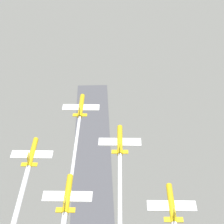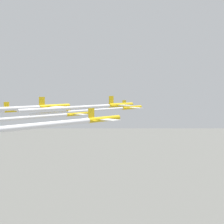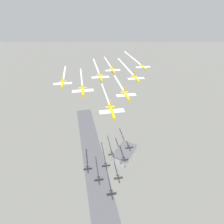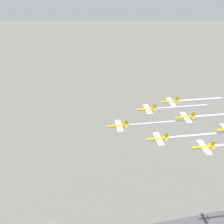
{
  "view_description": "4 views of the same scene",
  "coord_description": "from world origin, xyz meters",
  "px_view_note": "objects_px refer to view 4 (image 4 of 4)",
  "views": [
    {
      "loc": [
        -131.54,
        -85.17,
        185.55
      ],
      "look_at": [
        -54.44,
        -21.63,
        119.24
      ],
      "focal_mm": 70.0,
      "sensor_mm": 36.0,
      "label": 1
    },
    {
      "loc": [
        -82.96,
        -131.78,
        128.61
      ],
      "look_at": [
        -67.2,
        -12.82,
        119.43
      ],
      "focal_mm": 50.0,
      "sensor_mm": 36.0,
      "label": 2
    },
    {
      "loc": [
        -7.76,
        12.7,
        155.82
      ],
      "look_at": [
        -60.93,
        -15.82,
        120.61
      ],
      "focal_mm": 28.0,
      "sensor_mm": 36.0,
      "label": 3
    },
    {
      "loc": [
        -104.18,
        64.0,
        187.72
      ],
      "look_at": [
        -51.57,
        -23.28,
        122.52
      ],
      "focal_mm": 35.0,
      "sensor_mm": 36.0,
      "label": 4
    }
  ],
  "objects_px": {
    "jet_3": "(204,147)",
    "jet_0": "(118,126)",
    "jet_1": "(158,139)",
    "jet_5": "(171,102)",
    "jet_2": "(147,109)",
    "jet_4": "(185,117)"
  },
  "relations": [
    {
      "from": "jet_3",
      "to": "jet_4",
      "type": "bearing_deg",
      "value": -0.0
    },
    {
      "from": "jet_3",
      "to": "jet_5",
      "type": "distance_m",
      "value": 42.08
    },
    {
      "from": "jet_0",
      "to": "jet_3",
      "type": "bearing_deg",
      "value": -120.47
    },
    {
      "from": "jet_3",
      "to": "jet_0",
      "type": "bearing_deg",
      "value": 59.53
    },
    {
      "from": "jet_1",
      "to": "jet_3",
      "type": "height_order",
      "value": "jet_3"
    },
    {
      "from": "jet_2",
      "to": "jet_1",
      "type": "bearing_deg",
      "value": -180.0
    },
    {
      "from": "jet_4",
      "to": "jet_5",
      "type": "height_order",
      "value": "jet_4"
    },
    {
      "from": "jet_0",
      "to": "jet_2",
      "type": "relative_size",
      "value": 1.0
    },
    {
      "from": "jet_1",
      "to": "jet_2",
      "type": "bearing_deg",
      "value": 0.0
    },
    {
      "from": "jet_3",
      "to": "jet_4",
      "type": "xyz_separation_m",
      "value": [
        13.15,
        -16.43,
        2.1
      ]
    },
    {
      "from": "jet_0",
      "to": "jet_5",
      "type": "xyz_separation_m",
      "value": [
        -14.78,
        -38.78,
        -0.39
      ]
    },
    {
      "from": "jet_3",
      "to": "jet_5",
      "type": "relative_size",
      "value": 1.0
    },
    {
      "from": "jet_0",
      "to": "jet_5",
      "type": "bearing_deg",
      "value": -59.53
    },
    {
      "from": "jet_4",
      "to": "jet_1",
      "type": "bearing_deg",
      "value": 120.47
    },
    {
      "from": "jet_2",
      "to": "jet_5",
      "type": "xyz_separation_m",
      "value": [
        -7.39,
        -19.39,
        -2.45
      ]
    },
    {
      "from": "jet_2",
      "to": "jet_5",
      "type": "distance_m",
      "value": 20.89
    },
    {
      "from": "jet_2",
      "to": "jet_4",
      "type": "bearing_deg",
      "value": -120.47
    },
    {
      "from": "jet_2",
      "to": "jet_3",
      "type": "distance_m",
      "value": 36.35
    },
    {
      "from": "jet_5",
      "to": "jet_1",
      "type": "bearing_deg",
      "value": 150.46
    },
    {
      "from": "jet_2",
      "to": "jet_4",
      "type": "relative_size",
      "value": 1.0
    },
    {
      "from": "jet_2",
      "to": "jet_5",
      "type": "relative_size",
      "value": 1.0
    },
    {
      "from": "jet_1",
      "to": "jet_5",
      "type": "xyz_separation_m",
      "value": [
        5.76,
        -35.82,
        1.56
      ]
    }
  ]
}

